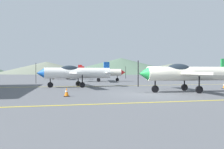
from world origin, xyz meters
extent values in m
plane|color=#54565B|center=(0.00, 0.00, 0.00)|extent=(400.00, 400.00, 0.00)
cube|color=yellow|center=(0.00, -4.04, 0.01)|extent=(80.00, 0.16, 0.01)
cube|color=yellow|center=(0.00, 8.92, 0.01)|extent=(80.00, 0.16, 0.01)
cylinder|color=silver|center=(3.86, 0.69, 1.46)|extent=(6.88, 1.42, 1.11)
cone|color=#1E8C3F|center=(0.09, 0.86, 1.46)|extent=(0.75, 0.97, 0.94)
cube|color=black|center=(-0.31, 0.88, 1.46)|extent=(0.05, 0.12, 2.01)
ellipsoid|color=#1E2833|center=(2.95, 0.73, 1.79)|extent=(2.05, 1.00, 0.90)
cube|color=silver|center=(3.46, 0.71, 1.51)|extent=(1.51, 8.89, 0.16)
cube|color=silver|center=(6.97, 0.55, 1.51)|extent=(0.82, 2.64, 0.10)
cylinder|color=black|center=(1.05, 0.82, 0.79)|extent=(0.10, 0.10, 1.01)
cylinder|color=black|center=(1.05, 0.82, 0.28)|extent=(0.57, 0.15, 0.56)
cylinder|color=black|center=(4.11, 1.79, 0.79)|extent=(0.10, 0.10, 1.01)
cylinder|color=black|center=(4.11, 1.79, 0.28)|extent=(0.57, 0.15, 0.56)
cylinder|color=black|center=(4.01, -0.42, 0.79)|extent=(0.10, 0.10, 1.01)
cylinder|color=black|center=(4.01, -0.42, 0.28)|extent=(0.57, 0.15, 0.56)
cylinder|color=white|center=(-4.41, 8.04, 1.46)|extent=(6.92, 1.97, 1.11)
cone|color=blue|center=(-8.15, 7.56, 1.46)|extent=(0.82, 1.02, 0.94)
cube|color=black|center=(-8.55, 7.51, 1.46)|extent=(0.06, 0.12, 2.01)
ellipsoid|color=#1E2833|center=(-5.31, 7.93, 1.79)|extent=(2.11, 1.16, 0.90)
cube|color=white|center=(-4.81, 7.99, 1.51)|extent=(2.23, 8.92, 0.16)
cube|color=white|center=(-1.32, 8.44, 1.51)|extent=(1.03, 2.68, 0.10)
cube|color=blue|center=(-1.32, 8.44, 2.06)|extent=(0.64, 0.20, 1.21)
cylinder|color=black|center=(-7.20, 7.68, 0.79)|extent=(0.10, 0.10, 1.01)
cylinder|color=black|center=(-7.20, 7.68, 0.28)|extent=(0.57, 0.19, 0.56)
cylinder|color=black|center=(-4.35, 9.17, 0.79)|extent=(0.10, 0.10, 1.01)
cylinder|color=black|center=(-4.35, 9.17, 0.28)|extent=(0.57, 0.19, 0.56)
cylinder|color=black|center=(-4.07, 6.97, 0.79)|extent=(0.10, 0.10, 1.01)
cylinder|color=black|center=(-4.07, 6.97, 0.28)|extent=(0.57, 0.19, 0.56)
cylinder|color=silver|center=(-0.35, 19.41, 1.46)|extent=(6.92, 2.04, 1.11)
cone|color=red|center=(3.38, 18.89, 1.46)|extent=(0.83, 1.03, 0.94)
cube|color=black|center=(3.78, 18.83, 1.46)|extent=(0.06, 0.13, 2.01)
ellipsoid|color=#1E2833|center=(0.54, 19.29, 1.79)|extent=(2.12, 1.18, 0.90)
cube|color=silver|center=(0.05, 19.36, 1.51)|extent=(2.32, 8.92, 0.16)
cube|color=silver|center=(-3.44, 19.84, 1.51)|extent=(1.06, 2.69, 0.10)
cube|color=red|center=(-3.44, 19.84, 2.06)|extent=(0.64, 0.21, 1.21)
cylinder|color=black|center=(2.44, 19.02, 0.79)|extent=(0.10, 0.10, 1.01)
cylinder|color=black|center=(2.44, 19.02, 0.28)|extent=(0.57, 0.20, 0.56)
cylinder|color=black|center=(-0.70, 18.35, 0.79)|extent=(0.10, 0.10, 1.01)
cylinder|color=black|center=(-0.70, 18.35, 0.28)|extent=(0.57, 0.20, 0.56)
cylinder|color=black|center=(-0.40, 20.54, 0.79)|extent=(0.10, 0.10, 1.01)
cylinder|color=black|center=(-0.40, 20.54, 0.28)|extent=(0.57, 0.20, 0.56)
cylinder|color=silver|center=(-5.40, 29.76, 1.46)|extent=(6.92, 2.00, 1.11)
cone|color=red|center=(-9.13, 30.26, 1.46)|extent=(0.82, 1.02, 0.94)
cube|color=black|center=(-9.53, 30.32, 1.46)|extent=(0.06, 0.12, 2.01)
ellipsoid|color=#1E2833|center=(-6.29, 29.88, 1.79)|extent=(2.11, 1.16, 0.90)
cube|color=silver|center=(-5.80, 29.82, 1.51)|extent=(2.26, 8.92, 0.16)
cube|color=silver|center=(-2.31, 29.35, 1.51)|extent=(1.04, 2.68, 0.10)
cube|color=red|center=(-2.31, 29.35, 2.06)|extent=(0.64, 0.20, 1.21)
cylinder|color=black|center=(-8.19, 30.14, 0.79)|extent=(0.10, 0.10, 1.01)
cylinder|color=black|center=(-8.19, 30.14, 0.28)|extent=(0.57, 0.19, 0.56)
cylinder|color=black|center=(-5.05, 30.83, 0.79)|extent=(0.10, 0.10, 1.01)
cylinder|color=black|center=(-5.05, 30.83, 0.28)|extent=(0.57, 0.19, 0.56)
cylinder|color=black|center=(-5.34, 28.64, 0.79)|extent=(0.10, 0.10, 1.01)
cylinder|color=black|center=(-5.34, 28.64, 0.28)|extent=(0.57, 0.19, 0.56)
cube|color=white|center=(12.92, 25.91, 0.70)|extent=(4.62, 3.71, 0.75)
cube|color=black|center=(13.05, 25.83, 1.35)|extent=(2.88, 2.57, 0.55)
cylinder|color=black|center=(12.14, 27.39, 0.32)|extent=(0.66, 0.51, 0.64)
cylinder|color=black|center=(11.24, 25.83, 0.32)|extent=(0.66, 0.51, 0.64)
cylinder|color=black|center=(14.60, 25.98, 0.32)|extent=(0.66, 0.51, 0.64)
cylinder|color=black|center=(13.70, 24.42, 0.32)|extent=(0.66, 0.51, 0.64)
cube|color=black|center=(9.05, 3.03, 0.02)|extent=(0.36, 0.36, 0.04)
cone|color=orange|center=(9.05, 3.03, 0.32)|extent=(0.29, 0.29, 0.55)
cylinder|color=white|center=(9.05, 3.03, 0.34)|extent=(0.20, 0.20, 0.08)
cube|color=black|center=(-5.64, -0.34, 0.02)|extent=(0.36, 0.36, 0.04)
cone|color=orange|center=(-5.64, -0.34, 0.32)|extent=(0.29, 0.29, 0.55)
cylinder|color=white|center=(-5.64, -0.34, 0.34)|extent=(0.20, 0.20, 0.08)
cone|color=slate|center=(-17.41, 126.34, 3.82)|extent=(61.14, 61.14, 7.64)
cone|color=#4C6651|center=(29.31, 120.04, 5.08)|extent=(80.18, 80.18, 10.17)
cone|color=slate|center=(70.24, 129.78, 3.55)|extent=(77.34, 77.34, 7.10)
camera|label=1|loc=(-5.70, -14.66, 1.65)|focal=34.53mm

